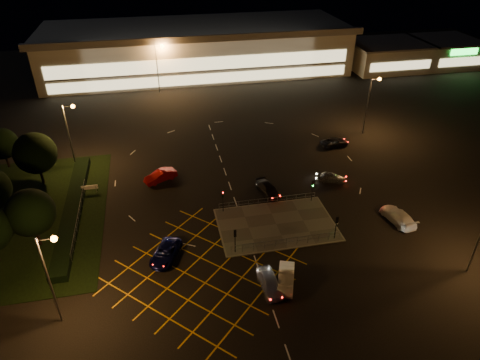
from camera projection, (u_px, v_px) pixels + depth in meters
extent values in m
plane|color=black|center=(257.00, 217.00, 54.41)|extent=(180.00, 180.00, 0.00)
cube|color=#4C4944|center=(276.00, 224.00, 53.06)|extent=(14.00, 9.00, 0.12)
cube|color=black|center=(33.00, 216.00, 54.54)|extent=(18.00, 30.00, 0.08)
cube|color=black|center=(73.00, 209.00, 55.16)|extent=(2.00, 26.00, 1.00)
cube|color=beige|center=(197.00, 49.00, 103.25)|extent=(70.00, 25.00, 10.00)
cube|color=slate|center=(196.00, 27.00, 100.50)|extent=(72.00, 26.50, 0.60)
cube|color=#FFEAA5|center=(204.00, 65.00, 92.83)|extent=(66.00, 0.20, 3.00)
cube|color=#FFEAA5|center=(204.00, 79.00, 94.53)|extent=(66.00, 0.20, 2.20)
cube|color=beige|center=(386.00, 56.00, 105.60)|extent=(18.00, 14.00, 6.00)
cube|color=slate|center=(389.00, 43.00, 103.93)|extent=(18.80, 14.80, 0.40)
cube|color=#FFEAA5|center=(401.00, 66.00, 99.96)|extent=(15.30, 0.20, 2.00)
cube|color=beige|center=(444.00, 52.00, 108.36)|extent=(14.00, 14.00, 6.00)
cube|color=slate|center=(447.00, 40.00, 106.69)|extent=(14.80, 14.80, 0.40)
cube|color=#FFEAA5|center=(461.00, 62.00, 102.72)|extent=(11.90, 0.20, 2.00)
cube|color=#19E533|center=(464.00, 52.00, 101.36)|extent=(7.00, 0.30, 1.40)
cylinder|color=slate|center=(50.00, 282.00, 38.00)|extent=(0.20, 0.20, 10.00)
cylinder|color=slate|center=(45.00, 239.00, 35.58)|extent=(1.40, 0.12, 0.12)
sphere|color=orange|center=(54.00, 239.00, 35.72)|extent=(0.56, 0.56, 0.56)
cylinder|color=slate|center=(69.00, 137.00, 62.57)|extent=(0.20, 0.20, 10.00)
cylinder|color=slate|center=(67.00, 106.00, 60.15)|extent=(1.40, 0.12, 0.12)
sphere|color=orange|center=(73.00, 106.00, 60.30)|extent=(0.56, 0.56, 0.56)
cylinder|color=slate|center=(367.00, 107.00, 72.51)|extent=(0.20, 0.20, 10.00)
cylinder|color=slate|center=(376.00, 79.00, 70.09)|extent=(1.40, 0.12, 0.12)
sphere|color=orange|center=(379.00, 79.00, 70.23)|extent=(0.56, 0.56, 0.56)
cylinder|color=slate|center=(157.00, 69.00, 89.90)|extent=(0.20, 0.20, 10.00)
cylinder|color=slate|center=(158.00, 46.00, 87.48)|extent=(1.40, 0.12, 0.12)
sphere|color=orange|center=(162.00, 46.00, 87.63)|extent=(0.56, 0.56, 0.56)
cylinder|color=slate|center=(333.00, 56.00, 98.46)|extent=(0.20, 0.20, 10.00)
cylinder|color=slate|center=(338.00, 34.00, 96.04)|extent=(1.40, 0.12, 0.12)
sphere|color=orange|center=(341.00, 34.00, 96.19)|extent=(0.56, 0.56, 0.56)
cylinder|color=black|center=(235.00, 242.00, 47.88)|extent=(0.10, 0.10, 3.00)
cube|color=black|center=(235.00, 233.00, 47.24)|extent=(0.28, 0.18, 0.90)
sphere|color=#19FF33|center=(235.00, 233.00, 47.35)|extent=(0.16, 0.16, 0.16)
cylinder|color=black|center=(336.00, 228.00, 49.94)|extent=(0.10, 0.10, 3.00)
cube|color=black|center=(337.00, 220.00, 49.31)|extent=(0.28, 0.18, 0.90)
sphere|color=#19FF33|center=(336.00, 219.00, 49.42)|extent=(0.16, 0.16, 0.16)
cylinder|color=black|center=(223.00, 202.00, 54.52)|extent=(0.10, 0.10, 3.00)
cube|color=black|center=(223.00, 194.00, 53.88)|extent=(0.28, 0.18, 0.90)
sphere|color=#FF0C0C|center=(223.00, 194.00, 53.78)|extent=(0.16, 0.16, 0.16)
cylinder|color=black|center=(312.00, 191.00, 56.59)|extent=(0.10, 0.10, 3.00)
cube|color=black|center=(313.00, 184.00, 55.95)|extent=(0.28, 0.18, 0.90)
sphere|color=#19FF33|center=(313.00, 184.00, 55.85)|extent=(0.16, 0.16, 0.16)
cylinder|color=black|center=(42.00, 175.00, 60.44)|extent=(0.36, 0.36, 2.88)
sphere|color=black|center=(35.00, 153.00, 58.58)|extent=(5.76, 5.76, 5.76)
cylinder|color=black|center=(7.00, 161.00, 64.54)|extent=(0.36, 0.36, 2.34)
sphere|color=black|center=(2.00, 144.00, 63.02)|extent=(4.68, 4.68, 4.68)
cylinder|color=black|center=(38.00, 236.00, 49.21)|extent=(0.36, 0.36, 2.70)
sphere|color=black|center=(30.00, 212.00, 47.46)|extent=(5.40, 5.40, 5.40)
imported|color=silver|center=(270.00, 283.00, 43.71)|extent=(2.09, 4.73, 1.58)
imported|color=white|center=(286.00, 278.00, 44.28)|extent=(3.06, 4.86, 1.51)
imported|color=#0D1152|center=(166.00, 253.00, 47.65)|extent=(4.30, 5.66, 1.43)
imported|color=black|center=(268.00, 189.00, 58.67)|extent=(3.15, 5.17, 1.40)
imported|color=#A5A9AC|center=(331.00, 177.00, 61.36)|extent=(4.33, 3.12, 1.37)
imported|color=#990B0E|center=(160.00, 176.00, 61.48)|extent=(5.02, 3.62, 1.58)
imported|color=black|center=(335.00, 142.00, 70.82)|extent=(4.92, 2.69, 1.31)
imported|color=#B9B9B9|center=(398.00, 216.00, 53.30)|extent=(2.98, 5.70, 1.58)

